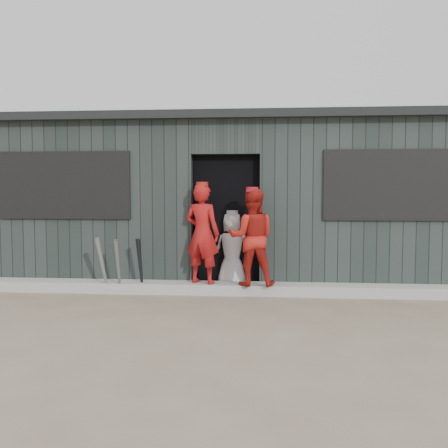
# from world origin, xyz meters

# --- Properties ---
(ground) EXTENTS (80.00, 80.00, 0.00)m
(ground) POSITION_xyz_m (0.00, 0.00, 0.00)
(ground) COLOR #6F5F4C
(ground) RESTS_ON ground
(curb) EXTENTS (8.00, 0.36, 0.15)m
(curb) POSITION_xyz_m (0.00, 1.82, 0.07)
(curb) COLOR #9A9A95
(curb) RESTS_ON ground
(bat_left) EXTENTS (0.15, 0.33, 0.83)m
(bat_left) POSITION_xyz_m (-1.70, 1.60, 0.41)
(bat_left) COLOR gray
(bat_left) RESTS_ON ground
(bat_mid) EXTENTS (0.09, 0.29, 0.80)m
(bat_mid) POSITION_xyz_m (-1.48, 1.60, 0.40)
(bat_mid) COLOR slate
(bat_mid) RESTS_ON ground
(bat_right) EXTENTS (0.10, 0.22, 0.79)m
(bat_right) POSITION_xyz_m (-1.20, 1.74, 0.40)
(bat_right) COLOR black
(bat_right) RESTS_ON ground
(player_red_left) EXTENTS (0.60, 0.49, 1.42)m
(player_red_left) POSITION_xyz_m (-0.31, 1.80, 0.86)
(player_red_left) COLOR #A21414
(player_red_left) RESTS_ON curb
(player_red_right) EXTENTS (0.67, 0.53, 1.35)m
(player_red_right) POSITION_xyz_m (0.40, 1.71, 0.82)
(player_red_right) COLOR #AE1D15
(player_red_right) RESTS_ON curb
(player_grey_back) EXTENTS (0.59, 0.41, 1.15)m
(player_grey_back) POSITION_xyz_m (0.09, 2.14, 0.58)
(player_grey_back) COLOR beige
(player_grey_back) RESTS_ON ground
(dugout) EXTENTS (8.30, 3.30, 2.62)m
(dugout) POSITION_xyz_m (-0.00, 3.50, 1.29)
(dugout) COLOR black
(dugout) RESTS_ON ground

